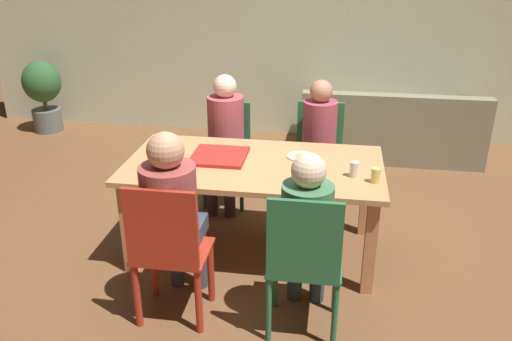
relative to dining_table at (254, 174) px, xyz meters
The scene contains 18 objects.
ground_plane 0.66m from the dining_table, ahead, with size 20.00×20.00×0.00m, color brown.
back_wall 2.98m from the dining_table, 90.00° to the left, with size 7.83×0.12×2.87m, color beige.
dining_table is the anchor object (origin of this frame).
chair_0 1.00m from the dining_table, 112.74° to the right, with size 0.46×0.39×0.98m.
person_0 0.87m from the dining_table, 116.20° to the right, with size 0.34×0.53×1.26m.
chair_1 1.05m from the dining_table, 64.56° to the left, with size 0.44×0.41×0.94m.
person_1 0.90m from the dining_table, 60.55° to the left, with size 0.30×0.49×1.19m.
chair_2 1.03m from the dining_table, 64.40° to the right, with size 0.44×0.39×0.98m.
person_2 0.90m from the dining_table, 60.27° to the right, with size 0.31×0.48×1.18m.
chair_3 0.99m from the dining_table, 112.95° to the left, with size 0.39×0.42×0.91m.
person_3 0.86m from the dining_table, 116.64° to the left, with size 0.32×0.49×1.21m.
pizza_box_0 0.30m from the dining_table, 167.99° to the left, with size 0.41×0.41×0.03m.
plate_0 0.73m from the dining_table, 166.41° to the right, with size 0.21×0.21×0.03m.
plate_1 0.39m from the dining_table, 26.33° to the left, with size 0.21×0.21×0.03m.
drinking_glass_0 0.90m from the dining_table, 13.69° to the right, with size 0.06×0.06×0.10m, color #DDC564.
drinking_glass_1 0.75m from the dining_table, 10.55° to the right, with size 0.06×0.06×0.11m, color silver.
couch 2.59m from the dining_table, 62.08° to the left, with size 1.96×0.86×0.78m.
potted_plant 3.94m from the dining_table, 141.58° to the left, with size 0.47×0.47×0.90m.
Camera 1 is at (0.57, -3.55, 2.26)m, focal length 36.99 mm.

